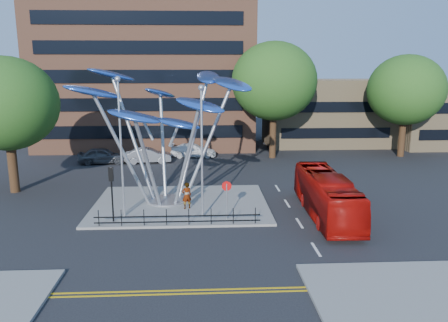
{
  "coord_description": "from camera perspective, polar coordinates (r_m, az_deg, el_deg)",
  "views": [
    {
      "loc": [
        0.52,
        -23.35,
        9.47
      ],
      "look_at": [
        1.91,
        4.0,
        3.57
      ],
      "focal_mm": 35.0,
      "sensor_mm": 36.0,
      "label": 1
    }
  ],
  "objects": [
    {
      "name": "leaf_sculpture",
      "position": [
        30.25,
        -7.87,
        7.13
      ],
      "size": [
        12.72,
        9.54,
        9.51
      ],
      "color": "#9EA0A5",
      "rests_on": "traffic_island"
    },
    {
      "name": "traffic_island",
      "position": [
        30.85,
        -5.62,
        -5.62
      ],
      "size": [
        12.0,
        9.0,
        0.15
      ],
      "primitive_type": "cube",
      "color": "slate",
      "rests_on": "ground"
    },
    {
      "name": "street_lamp_right",
      "position": [
        26.71,
        -2.92,
        2.72
      ],
      "size": [
        0.36,
        0.36,
        8.3
      ],
      "color": "#9EA0A5",
      "rests_on": "traffic_island"
    },
    {
      "name": "parked_car_left",
      "position": [
        45.23,
        -15.57,
        0.67
      ],
      "size": [
        4.89,
        2.28,
        1.62
      ],
      "primitive_type": "imported",
      "rotation": [
        0.0,
        0.0,
        1.65
      ],
      "color": "#404247",
      "rests_on": "ground"
    },
    {
      "name": "double_yellow_far",
      "position": [
        19.51,
        -4.26,
        -16.89
      ],
      "size": [
        40.0,
        0.12,
        0.01
      ],
      "primitive_type": "cube",
      "color": "gold",
      "rests_on": "ground"
    },
    {
      "name": "tree_right",
      "position": [
        45.99,
        6.56,
        10.3
      ],
      "size": [
        8.8,
        8.8,
        12.11
      ],
      "color": "black",
      "rests_on": "ground"
    },
    {
      "name": "brick_tower",
      "position": [
        56.01,
        -10.06,
        17.65
      ],
      "size": [
        25.0,
        15.0,
        30.0
      ],
      "primitive_type": "cube",
      "color": "brown",
      "rests_on": "ground"
    },
    {
      "name": "tree_far",
      "position": [
        50.23,
        22.67,
        8.54
      ],
      "size": [
        8.0,
        8.0,
        10.81
      ],
      "color": "black",
      "rests_on": "ground"
    },
    {
      "name": "low_building_near",
      "position": [
        55.82,
        13.29,
        6.22
      ],
      "size": [
        15.0,
        8.0,
        8.0
      ],
      "primitive_type": "cube",
      "color": "tan",
      "rests_on": "ground"
    },
    {
      "name": "pedestrian_railing_front",
      "position": [
        26.63,
        -6.07,
        -7.47
      ],
      "size": [
        10.0,
        0.06,
        1.0
      ],
      "color": "black",
      "rests_on": "traffic_island"
    },
    {
      "name": "low_building_far",
      "position": [
        59.51,
        26.92,
        5.1
      ],
      "size": [
        12.0,
        8.0,
        7.0
      ],
      "primitive_type": "cube",
      "color": "tan",
      "rests_on": "ground"
    },
    {
      "name": "pedestrian",
      "position": [
        29.4,
        -4.9,
        -4.51
      ],
      "size": [
        0.77,
        0.63,
        1.81
      ],
      "primitive_type": "imported",
      "rotation": [
        0.0,
        0.0,
        3.48
      ],
      "color": "gray",
      "rests_on": "traffic_island"
    },
    {
      "name": "red_bus",
      "position": [
        28.99,
        13.22,
        -4.35
      ],
      "size": [
        2.59,
        10.01,
        2.77
      ],
      "primitive_type": "imported",
      "rotation": [
        0.0,
        0.0,
        -0.03
      ],
      "color": "#A10B07",
      "rests_on": "ground"
    },
    {
      "name": "no_entry_sign_island",
      "position": [
        27.02,
        0.35,
        -4.29
      ],
      "size": [
        0.6,
        0.1,
        2.45
      ],
      "color": "#9EA0A5",
      "rests_on": "traffic_island"
    },
    {
      "name": "parked_car_right",
      "position": [
        46.99,
        -4.03,
        1.39
      ],
      "size": [
        4.97,
        2.21,
        1.42
      ],
      "primitive_type": "imported",
      "rotation": [
        0.0,
        0.0,
        1.52
      ],
      "color": "white",
      "rests_on": "ground"
    },
    {
      "name": "street_lamp_left",
      "position": [
        27.62,
        -13.37,
        3.27
      ],
      "size": [
        0.36,
        0.36,
        8.8
      ],
      "color": "#9EA0A5",
      "rests_on": "traffic_island"
    },
    {
      "name": "parked_car_mid",
      "position": [
        44.59,
        -9.89,
        0.72
      ],
      "size": [
        4.73,
        1.99,
        1.52
      ],
      "primitive_type": "imported",
      "rotation": [
        0.0,
        0.0,
        1.65
      ],
      "color": "#989A9F",
      "rests_on": "ground"
    },
    {
      "name": "double_yellow_near",
      "position": [
        19.77,
        -4.24,
        -16.47
      ],
      "size": [
        40.0,
        0.12,
        0.01
      ],
      "primitive_type": "cube",
      "color": "gold",
      "rests_on": "ground"
    },
    {
      "name": "traffic_light_island",
      "position": [
        27.31,
        -14.49,
        -2.77
      ],
      "size": [
        0.28,
        0.18,
        3.42
      ],
      "color": "black",
      "rests_on": "traffic_island"
    },
    {
      "name": "tree_left",
      "position": [
        36.47,
        -26.56,
        6.69
      ],
      "size": [
        7.6,
        7.6,
        10.32
      ],
      "color": "black",
      "rests_on": "ground"
    },
    {
      "name": "ground",
      "position": [
        25.2,
        -3.94,
        -9.93
      ],
      "size": [
        120.0,
        120.0,
        0.0
      ],
      "primitive_type": "plane",
      "color": "black",
      "rests_on": "ground"
    }
  ]
}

